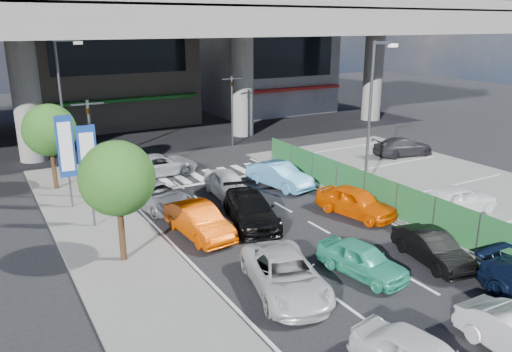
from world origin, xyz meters
TOP-DOWN VIEW (x-y plane):
  - ground at (0.00, 0.00)m, footprint 120.00×120.00m
  - parking_lot at (11.00, 2.00)m, footprint 12.00×28.00m
  - sidewalk_left at (-7.00, 4.00)m, footprint 4.00×30.00m
  - fence_run at (5.30, 1.00)m, footprint 0.16×22.00m
  - expressway at (0.00, 22.00)m, footprint 64.00×14.00m
  - building_center at (0.00, 32.97)m, footprint 14.00×10.90m
  - building_east at (16.00, 31.97)m, footprint 12.00×10.90m
  - traffic_light_left at (-6.20, 12.00)m, footprint 1.60×1.24m
  - traffic_light_right at (5.50, 19.00)m, footprint 1.60×1.24m
  - street_lamp_right at (7.17, 6.00)m, footprint 1.65×0.22m
  - street_lamp_left at (-6.33, 18.00)m, footprint 1.65×0.22m
  - signboard_near at (-7.20, 7.99)m, footprint 0.80×0.14m
  - signboard_far at (-7.60, 10.99)m, footprint 0.80×0.14m
  - tree_near at (-7.00, 4.00)m, footprint 2.80×2.80m
  - tree_far at (-7.80, 14.50)m, footprint 2.80×2.80m
  - sedan_white_mid_left at (-2.83, -0.97)m, footprint 3.30×5.12m
  - taxi_teal_mid at (0.27, -1.34)m, footprint 2.04×3.78m
  - hatch_black_mid_right at (3.27, -1.94)m, footprint 1.98×3.87m
  - taxi_orange_left at (-3.46, 4.87)m, footprint 1.77×4.29m
  - sedan_black_mid at (-0.83, 4.95)m, footprint 3.10×5.09m
  - taxi_orange_right at (4.01, 3.33)m, footprint 2.47×4.31m
  - wagon_silver_front_left at (-3.87, 9.15)m, footprint 3.04×4.84m
  - sedan_white_front_mid at (-0.05, 8.83)m, footprint 2.04×4.20m
  - kei_truck_front_right at (3.20, 8.84)m, footprint 2.30×4.40m
  - crossing_wagon_silver at (-1.84, 14.46)m, footprint 4.64×2.14m
  - parked_sedan_white at (8.34, 1.03)m, footprint 4.30×2.08m
  - parked_sedan_dgrey at (14.29, 10.30)m, footprint 4.52×2.42m
  - traffic_cone at (6.26, 5.67)m, footprint 0.44×0.44m

SIDE VIEW (x-z plane):
  - ground at x=0.00m, z-range 0.00..0.00m
  - parking_lot at x=11.00m, z-range 0.00..0.06m
  - sidewalk_left at x=-7.00m, z-range 0.00..0.12m
  - traffic_cone at x=6.26m, z-range 0.06..0.76m
  - hatch_black_mid_right at x=3.27m, z-range 0.00..1.22m
  - taxi_teal_mid at x=0.27m, z-range 0.00..1.22m
  - wagon_silver_front_left at x=-3.87m, z-range 0.00..1.25m
  - crossing_wagon_silver at x=-1.84m, z-range 0.00..1.29m
  - sedan_white_mid_left at x=-2.83m, z-range 0.00..1.31m
  - parked_sedan_dgrey at x=14.29m, z-range 0.06..1.30m
  - taxi_orange_left at x=-3.46m, z-range 0.00..1.38m
  - sedan_black_mid at x=-0.83m, z-range 0.00..1.38m
  - taxi_orange_right at x=4.01m, z-range 0.00..1.38m
  - sedan_white_front_mid at x=-0.05m, z-range 0.00..1.38m
  - kei_truck_front_right at x=3.20m, z-range 0.00..1.38m
  - parked_sedan_white at x=8.34m, z-range 0.06..1.48m
  - fence_run at x=5.30m, z-range 0.00..1.80m
  - signboard_near at x=-7.20m, z-range 0.71..5.41m
  - signboard_far at x=-7.60m, z-range 0.71..5.41m
  - tree_near at x=-7.00m, z-range 0.99..5.79m
  - tree_far at x=-7.80m, z-range 0.99..5.79m
  - traffic_light_left at x=-6.20m, z-range 1.34..6.54m
  - traffic_light_right at x=5.50m, z-range 1.34..6.54m
  - street_lamp_right at x=7.17m, z-range 0.77..8.77m
  - street_lamp_left at x=-6.33m, z-range 0.77..8.77m
  - building_east at x=16.00m, z-range -0.01..11.99m
  - building_center at x=0.00m, z-range -0.01..14.99m
  - expressway at x=0.00m, z-range 3.39..14.14m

